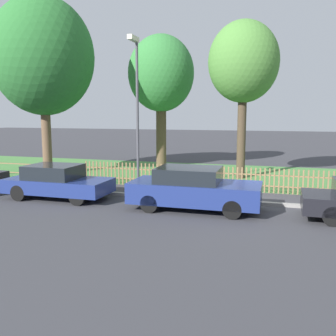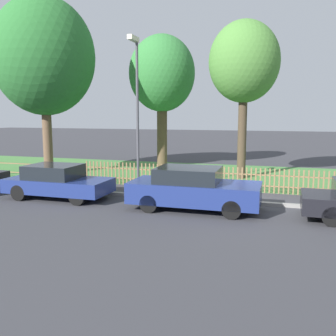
# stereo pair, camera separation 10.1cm
# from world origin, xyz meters

# --- Properties ---
(ground_plane) EXTENTS (120.00, 120.00, 0.00)m
(ground_plane) POSITION_xyz_m (0.00, 0.00, 0.00)
(ground_plane) COLOR #38383D
(kerb_stone) EXTENTS (42.46, 0.20, 0.12)m
(kerb_stone) POSITION_xyz_m (0.00, 0.10, 0.06)
(kerb_stone) COLOR gray
(kerb_stone) RESTS_ON ground
(grass_strip) EXTENTS (42.46, 8.18, 0.01)m
(grass_strip) POSITION_xyz_m (0.00, 6.39, 0.01)
(grass_strip) COLOR #477F3D
(grass_strip) RESTS_ON ground
(park_fence) EXTENTS (42.46, 0.05, 1.04)m
(park_fence) POSITION_xyz_m (0.00, 2.31, 0.52)
(park_fence) COLOR olive
(park_fence) RESTS_ON ground
(parked_car_black_saloon) EXTENTS (4.04, 1.76, 1.32)m
(parked_car_black_saloon) POSITION_xyz_m (-6.82, -1.09, 0.67)
(parked_car_black_saloon) COLOR navy
(parked_car_black_saloon) RESTS_ON ground
(parked_car_navy_estate) EXTENTS (4.44, 1.89, 1.46)m
(parked_car_navy_estate) POSITION_xyz_m (-1.39, -1.21, 0.74)
(parked_car_navy_estate) COLOR navy
(parked_car_navy_estate) RESTS_ON ground
(covered_motorcycle) EXTENTS (2.03, 0.88, 1.17)m
(covered_motorcycle) POSITION_xyz_m (-2.11, 0.95, 0.71)
(covered_motorcycle) COLOR black
(covered_motorcycle) RESTS_ON ground
(tree_nearest_kerb) EXTENTS (5.25, 5.25, 9.22)m
(tree_nearest_kerb) POSITION_xyz_m (-10.50, 3.66, 6.18)
(tree_nearest_kerb) COLOR brown
(tree_nearest_kerb) RESTS_ON ground
(tree_behind_motorcycle) EXTENTS (3.93, 3.93, 7.90)m
(tree_behind_motorcycle) POSITION_xyz_m (-5.55, 8.19, 5.56)
(tree_behind_motorcycle) COLOR brown
(tree_behind_motorcycle) RESTS_ON ground
(tree_mid_park) EXTENTS (3.46, 3.46, 7.79)m
(tree_mid_park) POSITION_xyz_m (-0.49, 5.64, 5.74)
(tree_mid_park) COLOR #473828
(tree_mid_park) RESTS_ON ground
(street_lamp) EXTENTS (0.20, 0.79, 6.21)m
(street_lamp) POSITION_xyz_m (-4.14, 0.56, 3.86)
(street_lamp) COLOR #47474C
(street_lamp) RESTS_ON ground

